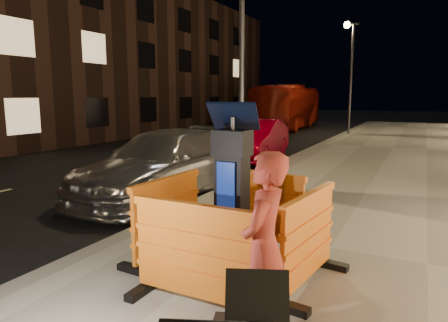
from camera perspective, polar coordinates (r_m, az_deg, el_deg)
The scene contains 14 objects.
ground_plane at distance 7.23m, azimuth -9.37°, elevation -9.33°, with size 120.00×120.00×0.00m, color black.
sidewalk at distance 6.05m, azimuth 14.92°, elevation -12.57°, with size 6.00×60.00×0.15m, color gray.
kerb at distance 7.21m, azimuth -9.39°, elevation -8.76°, with size 0.30×60.00×0.15m, color slate.
parking_kiosk at distance 4.85m, azimuth 1.17°, elevation -4.66°, with size 0.62×0.62×1.96m, color black.
barrier_front at distance 4.19m, azimuth -4.59°, elevation -13.24°, with size 1.40×0.58×1.09m, color orange.
barrier_back at distance 5.80m, azimuth 5.21°, elevation -6.75°, with size 1.40×0.58×1.09m, color orange.
barrier_kerbside at distance 5.42m, azimuth -8.04°, elevation -7.96°, with size 1.40×0.58×1.09m, color orange.
barrier_bldgside at distance 4.67m, azimuth 11.95°, elevation -10.99°, with size 1.40×0.58×1.09m, color orange.
car_silver at distance 9.44m, azimuth -8.26°, elevation -4.86°, with size 2.10×5.17×1.50m, color #B8B8BD.
car_red at distance 14.48m, azimuth 4.47°, elevation 0.18°, with size 1.54×4.41×1.45m, color maroon.
bus_doubledecker at distance 28.44m, azimuth 9.07°, elevation 4.59°, with size 2.51×10.73×2.99m, color maroon.
man at distance 3.58m, azimuth 5.71°, elevation -12.09°, with size 0.62×0.40×1.69m, color #A13228.
street_lamp_mid at distance 9.38m, azimuth 2.54°, elevation 14.54°, with size 0.12×0.12×6.00m, color #3F3F44.
street_lamp_far at distance 23.85m, azimuth 17.67°, elevation 10.96°, with size 0.12×0.12×6.00m, color #3F3F44.
Camera 1 is at (4.06, -5.53, 2.30)m, focal length 32.00 mm.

